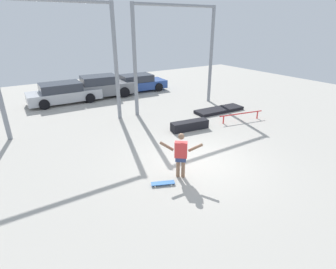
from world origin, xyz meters
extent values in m
plane|color=#B2ADA3|center=(0.00, 0.00, 0.00)|extent=(36.00, 36.00, 0.00)
cylinder|color=#8C664C|center=(-1.22, -0.46, 0.37)|extent=(0.12, 0.12, 0.73)
cylinder|color=#8C664C|center=(-1.09, -0.57, 0.37)|extent=(0.12, 0.12, 0.73)
cube|color=navy|center=(-1.16, -0.52, 0.67)|extent=(0.39, 0.36, 0.16)
cube|color=#DB3838|center=(-1.16, -0.52, 1.00)|extent=(0.44, 0.41, 0.53)
sphere|color=#8C664C|center=(-1.16, -0.52, 1.46)|extent=(0.20, 0.20, 0.20)
cylinder|color=#8C664C|center=(-1.51, -0.23, 1.10)|extent=(0.42, 0.37, 0.32)
cylinder|color=#8C664C|center=(-0.80, -0.81, 1.10)|extent=(0.42, 0.37, 0.32)
cube|color=#2D66B2|center=(-1.90, -0.62, 0.07)|extent=(0.77, 0.48, 0.01)
cylinder|color=silver|center=(-1.63, -0.62, 0.03)|extent=(0.06, 0.05, 0.05)
cylinder|color=silver|center=(-1.71, -0.82, 0.03)|extent=(0.06, 0.05, 0.05)
cylinder|color=silver|center=(-2.09, -0.42, 0.03)|extent=(0.06, 0.05, 0.05)
cylinder|color=silver|center=(-2.18, -0.62, 0.03)|extent=(0.06, 0.05, 0.05)
cube|color=black|center=(1.63, 2.68, 0.21)|extent=(1.90, 0.74, 0.43)
cube|color=black|center=(4.77, 4.01, 0.09)|extent=(3.01, 1.07, 0.18)
cylinder|color=red|center=(4.61, 2.21, 0.40)|extent=(2.54, 0.55, 0.06)
cylinder|color=red|center=(3.57, 2.42, 0.20)|extent=(0.07, 0.07, 0.40)
cylinder|color=red|center=(5.64, 2.01, 0.20)|extent=(0.07, 0.07, 0.40)
cylinder|color=gray|center=(-0.52, 6.05, 2.83)|extent=(0.20, 0.20, 5.67)
cylinder|color=gray|center=(-3.12, 6.05, 5.59)|extent=(5.19, 0.16, 0.16)
cylinder|color=gray|center=(0.52, 6.05, 2.83)|extent=(0.20, 0.20, 5.67)
cylinder|color=gray|center=(5.71, 6.05, 2.83)|extent=(0.20, 0.20, 5.67)
cylinder|color=gray|center=(3.12, 6.05, 5.59)|extent=(5.19, 0.16, 0.16)
cube|color=#B7BABF|center=(-2.29, 10.72, 0.47)|extent=(4.42, 1.84, 0.61)
cube|color=#2D333D|center=(-2.46, 10.73, 1.03)|extent=(2.44, 1.67, 0.51)
cylinder|color=black|center=(-0.91, 11.57, 0.30)|extent=(0.61, 0.23, 0.61)
cylinder|color=black|center=(-0.94, 9.84, 0.30)|extent=(0.61, 0.23, 0.61)
cylinder|color=black|center=(-3.63, 11.61, 0.30)|extent=(0.61, 0.23, 0.61)
cylinder|color=black|center=(-3.66, 9.88, 0.30)|extent=(0.61, 0.23, 0.61)
cube|color=slate|center=(0.25, 10.83, 0.57)|extent=(4.26, 2.04, 0.75)
cube|color=#2D333D|center=(0.08, 10.84, 1.20)|extent=(2.39, 1.76, 0.52)
cylinder|color=black|center=(1.59, 11.58, 0.35)|extent=(0.72, 0.27, 0.71)
cylinder|color=black|center=(1.46, 9.89, 0.35)|extent=(0.72, 0.27, 0.71)
cylinder|color=black|center=(-0.97, 11.77, 0.35)|extent=(0.72, 0.27, 0.71)
cylinder|color=black|center=(-1.09, 10.08, 0.35)|extent=(0.72, 0.27, 0.71)
cube|color=#284793|center=(3.14, 11.02, 0.45)|extent=(4.11, 1.91, 0.57)
cube|color=#2D333D|center=(2.98, 11.03, 0.98)|extent=(2.30, 1.67, 0.49)
cylinder|color=black|center=(4.43, 11.77, 0.31)|extent=(0.63, 0.26, 0.61)
cylinder|color=black|center=(4.34, 10.13, 0.31)|extent=(0.63, 0.26, 0.61)
cylinder|color=black|center=(1.94, 11.91, 0.31)|extent=(0.63, 0.26, 0.61)
cylinder|color=black|center=(1.85, 10.27, 0.31)|extent=(0.63, 0.26, 0.61)
camera|label=1|loc=(-5.54, -6.59, 4.71)|focal=28.00mm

